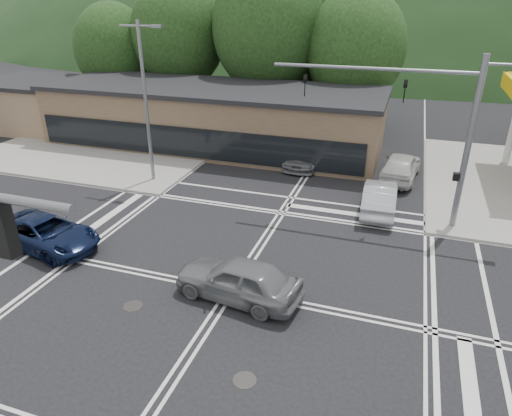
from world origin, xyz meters
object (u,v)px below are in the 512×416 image
(car_queue_b, at_px, (401,166))
(car_northbound, at_px, (306,153))
(car_queue_a, at_px, (379,197))
(car_blue_west, at_px, (45,233))
(car_grey_center, at_px, (238,279))

(car_queue_b, bearing_deg, car_northbound, -1.72)
(car_queue_a, relative_size, car_northbound, 0.90)
(car_blue_west, height_order, car_queue_a, car_queue_a)
(car_blue_west, xyz_separation_m, car_queue_b, (14.40, 13.50, 0.13))
(car_blue_west, relative_size, car_queue_b, 1.03)
(car_queue_b, bearing_deg, car_grey_center, 76.78)
(car_northbound, bearing_deg, car_queue_a, -46.97)
(car_queue_a, height_order, car_queue_b, car_queue_b)
(car_blue_west, xyz_separation_m, car_grey_center, (9.33, -0.80, 0.10))
(car_blue_west, height_order, car_grey_center, car_grey_center)
(car_queue_a, distance_m, car_queue_b, 5.07)
(car_grey_center, height_order, car_queue_b, car_queue_b)
(car_blue_west, bearing_deg, car_northbound, -21.28)
(car_grey_center, relative_size, car_queue_b, 0.96)
(car_queue_a, bearing_deg, car_grey_center, 63.45)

